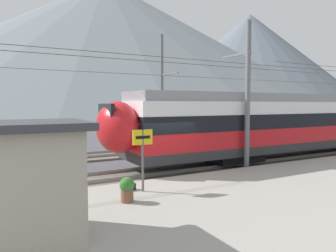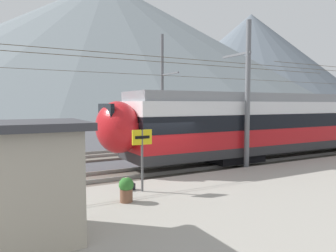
{
  "view_description": "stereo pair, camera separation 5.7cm",
  "coord_description": "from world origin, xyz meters",
  "px_view_note": "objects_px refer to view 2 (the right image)",
  "views": [
    {
      "loc": [
        -6.38,
        -12.03,
        3.28
      ],
      "look_at": [
        1.62,
        2.5,
        2.12
      ],
      "focal_mm": 33.77,
      "sensor_mm": 36.0,
      "label": 1
    },
    {
      "loc": [
        -6.33,
        -12.06,
        3.28
      ],
      "look_at": [
        1.62,
        2.5,
        2.12
      ],
      "focal_mm": 33.77,
      "sensor_mm": 36.0,
      "label": 2
    }
  ],
  "objects_px": {
    "platform_sign": "(142,146)",
    "potted_plant_platform_edge": "(126,188)",
    "handbag_near_sign": "(130,187)",
    "passenger_walking": "(3,186)",
    "train_near_platform": "(334,120)",
    "handbag_beside_passenger": "(24,217)",
    "catenary_mast_far_side": "(163,90)",
    "train_far_track": "(322,115)",
    "catenary_mast_mid": "(246,93)"
  },
  "relations": [
    {
      "from": "train_far_track",
      "to": "passenger_walking",
      "type": "bearing_deg",
      "value": -158.76
    },
    {
      "from": "catenary_mast_mid",
      "to": "potted_plant_platform_edge",
      "type": "relative_size",
      "value": 63.06
    },
    {
      "from": "handbag_beside_passenger",
      "to": "potted_plant_platform_edge",
      "type": "distance_m",
      "value": 2.85
    },
    {
      "from": "catenary_mast_mid",
      "to": "passenger_walking",
      "type": "xyz_separation_m",
      "value": [
        -10.36,
        -2.85,
        -2.5
      ]
    },
    {
      "from": "potted_plant_platform_edge",
      "to": "platform_sign",
      "type": "bearing_deg",
      "value": 42.93
    },
    {
      "from": "platform_sign",
      "to": "potted_plant_platform_edge",
      "type": "relative_size",
      "value": 2.77
    },
    {
      "from": "platform_sign",
      "to": "passenger_walking",
      "type": "height_order",
      "value": "platform_sign"
    },
    {
      "from": "handbag_near_sign",
      "to": "passenger_walking",
      "type": "bearing_deg",
      "value": -160.83
    },
    {
      "from": "handbag_beside_passenger",
      "to": "platform_sign",
      "type": "bearing_deg",
      "value": 16.67
    },
    {
      "from": "platform_sign",
      "to": "potted_plant_platform_edge",
      "type": "bearing_deg",
      "value": -137.07
    },
    {
      "from": "train_near_platform",
      "to": "catenary_mast_far_side",
      "type": "distance_m",
      "value": 11.91
    },
    {
      "from": "train_far_track",
      "to": "potted_plant_platform_edge",
      "type": "relative_size",
      "value": 37.52
    },
    {
      "from": "handbag_beside_passenger",
      "to": "potted_plant_platform_edge",
      "type": "height_order",
      "value": "potted_plant_platform_edge"
    },
    {
      "from": "potted_plant_platform_edge",
      "to": "catenary_mast_mid",
      "type": "bearing_deg",
      "value": 20.68
    },
    {
      "from": "catenary_mast_far_side",
      "to": "passenger_walking",
      "type": "relative_size",
      "value": 28.06
    },
    {
      "from": "catenary_mast_mid",
      "to": "catenary_mast_far_side",
      "type": "bearing_deg",
      "value": 86.15
    },
    {
      "from": "train_near_platform",
      "to": "handbag_beside_passenger",
      "type": "distance_m",
      "value": 19.66
    },
    {
      "from": "passenger_walking",
      "to": "handbag_near_sign",
      "type": "relative_size",
      "value": 4.76
    },
    {
      "from": "passenger_walking",
      "to": "potted_plant_platform_edge",
      "type": "relative_size",
      "value": 2.25
    },
    {
      "from": "train_far_track",
      "to": "handbag_beside_passenger",
      "type": "relative_size",
      "value": 75.4
    },
    {
      "from": "catenary_mast_far_side",
      "to": "handbag_near_sign",
      "type": "bearing_deg",
      "value": -122.7
    },
    {
      "from": "handbag_near_sign",
      "to": "potted_plant_platform_edge",
      "type": "height_order",
      "value": "potted_plant_platform_edge"
    },
    {
      "from": "handbag_near_sign",
      "to": "potted_plant_platform_edge",
      "type": "bearing_deg",
      "value": -116.71
    },
    {
      "from": "passenger_walking",
      "to": "handbag_beside_passenger",
      "type": "xyz_separation_m",
      "value": [
        0.45,
        -0.11,
        -0.82
      ]
    },
    {
      "from": "catenary_mast_mid",
      "to": "passenger_walking",
      "type": "relative_size",
      "value": 28.06
    },
    {
      "from": "train_near_platform",
      "to": "passenger_walking",
      "type": "bearing_deg",
      "value": -167.27
    },
    {
      "from": "catenary_mast_mid",
      "to": "handbag_near_sign",
      "type": "distance_m",
      "value": 7.46
    },
    {
      "from": "passenger_walking",
      "to": "handbag_near_sign",
      "type": "height_order",
      "value": "passenger_walking"
    },
    {
      "from": "handbag_near_sign",
      "to": "train_near_platform",
      "type": "bearing_deg",
      "value": 11.08
    },
    {
      "from": "train_near_platform",
      "to": "handbag_near_sign",
      "type": "height_order",
      "value": "train_near_platform"
    },
    {
      "from": "train_far_track",
      "to": "catenary_mast_far_side",
      "type": "relative_size",
      "value": 0.6
    },
    {
      "from": "catenary_mast_far_side",
      "to": "passenger_walking",
      "type": "height_order",
      "value": "catenary_mast_far_side"
    },
    {
      "from": "train_far_track",
      "to": "potted_plant_platform_edge",
      "type": "xyz_separation_m",
      "value": [
        -23.47,
        -10.22,
        -1.47
      ]
    },
    {
      "from": "catenary_mast_mid",
      "to": "handbag_beside_passenger",
      "type": "bearing_deg",
      "value": -163.38
    },
    {
      "from": "handbag_near_sign",
      "to": "catenary_mast_far_side",
      "type": "bearing_deg",
      "value": 57.3
    },
    {
      "from": "train_far_track",
      "to": "handbag_near_sign",
      "type": "height_order",
      "value": "train_far_track"
    },
    {
      "from": "passenger_walking",
      "to": "handbag_beside_passenger",
      "type": "bearing_deg",
      "value": -13.91
    },
    {
      "from": "platform_sign",
      "to": "train_far_track",
      "type": "bearing_deg",
      "value": 22.58
    },
    {
      "from": "platform_sign",
      "to": "handbag_near_sign",
      "type": "bearing_deg",
      "value": 132.08
    },
    {
      "from": "handbag_beside_passenger",
      "to": "potted_plant_platform_edge",
      "type": "xyz_separation_m",
      "value": [
        2.82,
        0.28,
        0.29
      ]
    },
    {
      "from": "train_near_platform",
      "to": "passenger_walking",
      "type": "relative_size",
      "value": 18.65
    },
    {
      "from": "train_near_platform",
      "to": "handbag_beside_passenger",
      "type": "bearing_deg",
      "value": -166.67
    },
    {
      "from": "catenary_mast_mid",
      "to": "catenary_mast_far_side",
      "type": "xyz_separation_m",
      "value": [
        0.65,
        9.64,
        0.56
      ]
    },
    {
      "from": "catenary_mast_far_side",
      "to": "platform_sign",
      "type": "bearing_deg",
      "value": -120.81
    },
    {
      "from": "platform_sign",
      "to": "handbag_near_sign",
      "type": "height_order",
      "value": "platform_sign"
    },
    {
      "from": "platform_sign",
      "to": "handbag_beside_passenger",
      "type": "xyz_separation_m",
      "value": [
        -3.72,
        -1.11,
        -1.4
      ]
    },
    {
      "from": "catenary_mast_mid",
      "to": "catenary_mast_far_side",
      "type": "height_order",
      "value": "catenary_mast_far_side"
    },
    {
      "from": "platform_sign",
      "to": "handbag_beside_passenger",
      "type": "relative_size",
      "value": 5.57
    },
    {
      "from": "train_near_platform",
      "to": "catenary_mast_mid",
      "type": "relative_size",
      "value": 0.66
    },
    {
      "from": "train_far_track",
      "to": "passenger_walking",
      "type": "distance_m",
      "value": 28.7
    }
  ]
}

